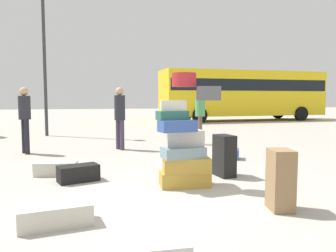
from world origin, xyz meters
The scene contains 13 objects.
ground_plane centered at (0.00, 0.00, 0.00)m, with size 80.00×80.00×0.00m, color #ADA89E.
suitcase_tower centered at (0.28, 0.48, 0.70)m, with size 0.98×0.64×1.84m.
suitcase_black_foreground_near centered at (1.19, 0.99, 0.38)m, with size 0.27×0.44×0.77m, color black.
suitcase_cream_foreground_far centered at (-1.58, -0.80, 0.12)m, with size 0.80×0.38×0.24m, color beige.
suitcase_black_right_side centered at (-1.43, 1.19, 0.14)m, with size 0.68×0.34×0.28m, color black.
suitcase_navy_behind_tower centered at (1.94, 2.62, 0.12)m, with size 0.54×0.42×0.24m, color #334F99.
suitcase_cream_left_side centered at (-1.86, 1.74, 0.13)m, with size 0.76×0.31×0.25m, color beige.
suitcase_brown_white_trunk centered at (1.19, -0.88, 0.39)m, with size 0.27×0.37×0.79m, color olive.
person_bearded_onlooker centered at (-2.90, 4.42, 1.03)m, with size 0.30×0.31×1.72m.
person_tourist_with_camera centered at (-0.45, 4.57, 1.04)m, with size 0.30×0.31×1.74m.
person_passerby_in_red centered at (2.05, 5.05, 0.99)m, with size 0.30×0.33×1.66m.
parked_bus centered at (8.22, 15.01, 1.84)m, with size 10.80×3.15×3.15m.
lamp_post centered at (-2.96, 8.56, 3.90)m, with size 0.36×0.36×5.95m.
Camera 1 is at (-1.11, -4.58, 1.44)m, focal length 34.85 mm.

